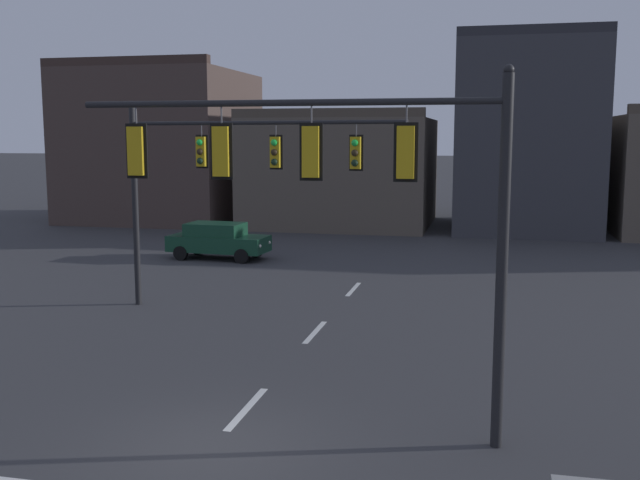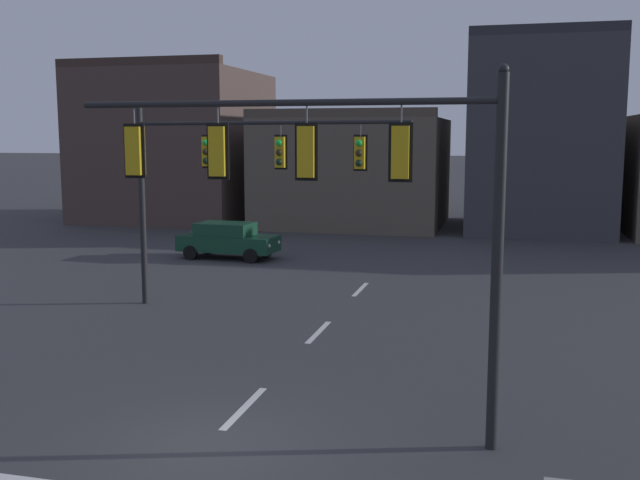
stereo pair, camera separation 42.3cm
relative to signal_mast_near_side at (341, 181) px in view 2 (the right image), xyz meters
The scene contains 6 objects.
ground_plane 5.29m from the signal_mast_near_side, 150.15° to the right, with size 400.00×400.00×0.00m, color #353538.
lane_centreline 5.19m from the signal_mast_near_side, 160.70° to the left, with size 0.16×26.40×0.01m.
signal_mast_near_side is the anchor object (origin of this frame).
signal_mast_far_side 10.14m from the signal_mast_near_side, 123.64° to the left, with size 8.94×1.34×6.55m.
car_lot_nearside 20.56m from the signal_mast_near_side, 117.31° to the left, with size 4.55×2.14×1.61m.
building_row 33.55m from the signal_mast_near_side, 77.36° to the left, with size 59.24×11.99×11.10m.
Camera 2 is at (5.03, -11.46, 5.44)m, focal length 41.41 mm.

